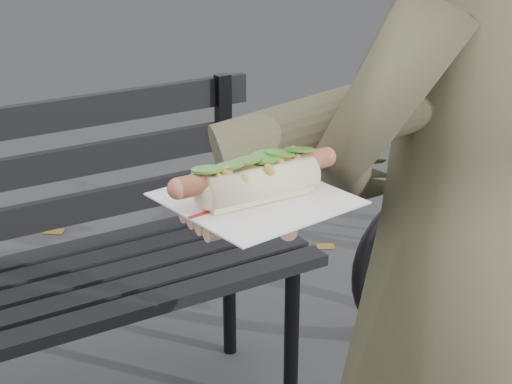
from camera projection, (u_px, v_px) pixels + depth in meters
person at (447, 262)px, 1.26m from camera, size 0.65×0.48×1.62m
held_hotdog at (359, 127)px, 1.04m from camera, size 0.63×0.30×0.20m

